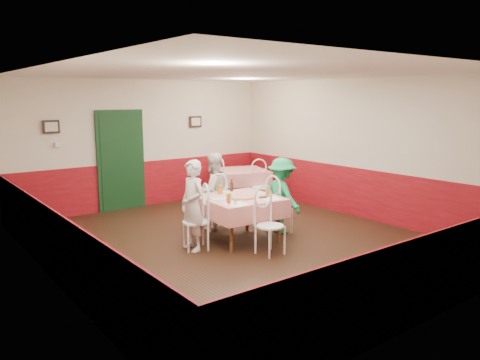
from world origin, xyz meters
TOP-DOWN VIEW (x-y plane):
  - floor at (0.00, 0.00)m, footprint 7.00×7.00m
  - ceiling at (0.00, 0.00)m, footprint 7.00×7.00m
  - back_wall at (0.00, 3.50)m, footprint 6.00×0.10m
  - front_wall at (0.00, -3.50)m, footprint 6.00×0.10m
  - left_wall at (-3.00, 0.00)m, footprint 0.10×7.00m
  - right_wall at (3.00, 0.00)m, footprint 0.10×7.00m
  - wainscot_back at (0.00, 3.48)m, footprint 6.00×0.03m
  - wainscot_front at (0.00, -3.48)m, footprint 6.00×0.03m
  - wainscot_left at (-2.98, 0.00)m, footprint 0.03×7.00m
  - wainscot_right at (2.98, 0.00)m, footprint 0.03×7.00m
  - door at (-0.60, 3.45)m, footprint 0.96×0.06m
  - picture_left at (-2.00, 3.45)m, footprint 0.32×0.03m
  - picture_right at (1.30, 3.45)m, footprint 0.32×0.03m
  - thermostat at (-1.90, 3.45)m, footprint 0.10×0.03m
  - main_table at (0.07, 0.07)m, footprint 1.30×1.30m
  - second_table at (1.91, 2.47)m, footprint 1.42×1.42m
  - chair_left at (-0.78, 0.13)m, footprint 0.53×0.53m
  - chair_right at (0.91, 0.02)m, footprint 0.45×0.45m
  - chair_far at (0.12, 0.92)m, footprint 0.49×0.49m
  - chair_near at (0.01, -0.77)m, footprint 0.43×0.43m
  - chair_second_a at (1.16, 2.47)m, footprint 0.53×0.53m
  - chair_second_b at (1.91, 1.72)m, footprint 0.53×0.53m
  - pizza at (0.06, -0.00)m, footprint 0.46×0.46m
  - plate_left at (-0.34, 0.13)m, footprint 0.27×0.27m
  - plate_right at (0.51, 0.06)m, footprint 0.27×0.27m
  - plate_far at (0.12, 0.50)m, footprint 0.27×0.27m
  - glass_a at (-0.35, -0.17)m, footprint 0.09×0.09m
  - glass_b at (0.46, -0.20)m, footprint 0.09×0.09m
  - glass_c at (-0.05, 0.49)m, footprint 0.09×0.09m
  - beer_bottle at (0.20, 0.49)m, footprint 0.06×0.06m
  - shaker_a at (-0.35, -0.34)m, footprint 0.04×0.04m
  - shaker_b at (-0.35, -0.37)m, footprint 0.04×0.04m
  - shaker_c at (-0.41, -0.27)m, footprint 0.04×0.04m
  - menu_left at (-0.30, -0.31)m, footprint 0.33×0.42m
  - menu_right at (0.41, -0.31)m, footprint 0.40×0.47m
  - wallet at (0.33, -0.22)m, footprint 0.12×0.10m
  - diner_left at (-0.83, 0.13)m, footprint 0.35×0.53m
  - diner_far at (0.13, 0.97)m, footprint 0.70×0.55m
  - diner_right at (0.96, 0.02)m, footprint 0.57×0.91m

SIDE VIEW (x-z plane):
  - floor at x=0.00m, z-range 0.00..0.00m
  - main_table at x=0.07m, z-range -0.01..0.76m
  - second_table at x=1.91m, z-range -0.01..0.76m
  - chair_left at x=-0.78m, z-range 0.00..0.90m
  - chair_right at x=0.91m, z-range 0.00..0.90m
  - chair_far at x=0.12m, z-range 0.00..0.90m
  - chair_near at x=0.01m, z-range 0.00..0.90m
  - chair_second_a at x=1.16m, z-range 0.00..0.90m
  - chair_second_b at x=1.91m, z-range 0.00..0.90m
  - wainscot_back at x=0.00m, z-range 0.00..1.00m
  - wainscot_front at x=0.00m, z-range 0.00..1.00m
  - wainscot_left at x=-2.98m, z-range 0.00..1.00m
  - wainscot_right at x=2.98m, z-range 0.00..1.00m
  - diner_right at x=0.96m, z-range 0.00..1.36m
  - diner_far at x=0.13m, z-range 0.00..1.42m
  - diner_left at x=-0.83m, z-range 0.00..1.45m
  - menu_left at x=-0.30m, z-range 0.76..0.76m
  - menu_right at x=0.41m, z-range 0.76..0.76m
  - plate_left at x=-0.34m, z-range 0.76..0.77m
  - plate_right at x=0.51m, z-range 0.76..0.77m
  - plate_far at x=0.12m, z-range 0.76..0.77m
  - wallet at x=0.33m, z-range 0.76..0.78m
  - pizza at x=0.06m, z-range 0.76..0.79m
  - shaker_a at x=-0.35m, z-range 0.76..0.85m
  - shaker_b at x=-0.35m, z-range 0.76..0.85m
  - shaker_c at x=-0.41m, z-range 0.76..0.85m
  - glass_a at x=-0.35m, z-range 0.76..0.91m
  - glass_b at x=0.46m, z-range 0.76..0.92m
  - glass_c at x=-0.05m, z-range 0.76..0.92m
  - beer_bottle at x=0.20m, z-range 0.76..0.97m
  - door at x=-0.60m, z-range 0.00..2.10m
  - back_wall at x=0.00m, z-range 0.00..2.80m
  - front_wall at x=0.00m, z-range 0.00..2.80m
  - left_wall at x=-3.00m, z-range 0.00..2.80m
  - right_wall at x=3.00m, z-range 0.00..2.80m
  - thermostat at x=-1.90m, z-range 1.45..1.55m
  - picture_left at x=-2.00m, z-range 1.72..1.98m
  - picture_right at x=1.30m, z-range 1.72..1.98m
  - ceiling at x=0.00m, z-range 2.80..2.80m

